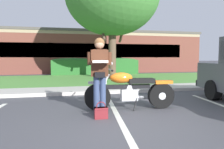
{
  "coord_description": "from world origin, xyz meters",
  "views": [
    {
      "loc": [
        -1.16,
        -4.05,
        1.27
      ],
      "look_at": [
        0.08,
        1.21,
        0.85
      ],
      "focal_mm": 34.97,
      "sensor_mm": 36.0,
      "label": 1
    }
  ],
  "objects_px": {
    "rider_person": "(100,70)",
    "hedge_left": "(72,66)",
    "handbag": "(101,112)",
    "brick_building": "(52,52)",
    "hedge_center_left": "(121,66)",
    "motorcycle": "(133,90)"
  },
  "relations": [
    {
      "from": "handbag",
      "to": "brick_building",
      "type": "distance_m",
      "value": 17.56
    },
    {
      "from": "hedge_left",
      "to": "hedge_center_left",
      "type": "relative_size",
      "value": 1.14
    },
    {
      "from": "rider_person",
      "to": "hedge_left",
      "type": "relative_size",
      "value": 0.59
    },
    {
      "from": "rider_person",
      "to": "hedge_left",
      "type": "height_order",
      "value": "rider_person"
    },
    {
      "from": "motorcycle",
      "to": "brick_building",
      "type": "bearing_deg",
      "value": 98.54
    },
    {
      "from": "handbag",
      "to": "hedge_left",
      "type": "xyz_separation_m",
      "value": [
        -0.02,
        11.47,
        0.51
      ]
    },
    {
      "from": "hedge_center_left",
      "to": "motorcycle",
      "type": "bearing_deg",
      "value": -103.89
    },
    {
      "from": "brick_building",
      "to": "hedge_center_left",
      "type": "bearing_deg",
      "value": -48.91
    },
    {
      "from": "hedge_center_left",
      "to": "brick_building",
      "type": "height_order",
      "value": "brick_building"
    },
    {
      "from": "motorcycle",
      "to": "handbag",
      "type": "xyz_separation_m",
      "value": [
        -0.93,
        -0.67,
        -0.34
      ]
    },
    {
      "from": "rider_person",
      "to": "hedge_center_left",
      "type": "bearing_deg",
      "value": 72.21
    },
    {
      "from": "rider_person",
      "to": "brick_building",
      "type": "bearing_deg",
      "value": 95.39
    },
    {
      "from": "brick_building",
      "to": "rider_person",
      "type": "bearing_deg",
      "value": -84.61
    },
    {
      "from": "motorcycle",
      "to": "handbag",
      "type": "height_order",
      "value": "motorcycle"
    },
    {
      "from": "hedge_left",
      "to": "hedge_center_left",
      "type": "distance_m",
      "value": 3.63
    },
    {
      "from": "motorcycle",
      "to": "hedge_left",
      "type": "relative_size",
      "value": 0.78
    },
    {
      "from": "hedge_left",
      "to": "hedge_center_left",
      "type": "xyz_separation_m",
      "value": [
        3.63,
        0.0,
        0.0
      ]
    },
    {
      "from": "rider_person",
      "to": "hedge_center_left",
      "type": "distance_m",
      "value": 11.69
    },
    {
      "from": "handbag",
      "to": "brick_building",
      "type": "relative_size",
      "value": 0.01
    },
    {
      "from": "rider_person",
      "to": "hedge_center_left",
      "type": "relative_size",
      "value": 0.68
    },
    {
      "from": "hedge_left",
      "to": "brick_building",
      "type": "bearing_deg",
      "value": 104.64
    },
    {
      "from": "rider_person",
      "to": "brick_building",
      "type": "distance_m",
      "value": 17.16
    }
  ]
}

